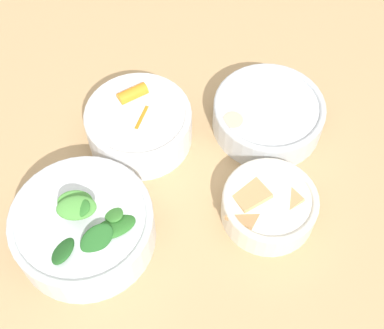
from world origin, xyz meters
name	(u,v)px	position (x,y,z in m)	size (l,w,h in m)	color
ground_plane	(202,320)	(0.00, 0.00, 0.00)	(10.00, 10.00, 0.00)	#4C4238
dining_table	(209,199)	(0.00, 0.00, 0.67)	(1.26, 1.10, 0.77)	tan
bowl_carrots	(139,124)	(-0.09, 0.08, 0.80)	(0.16, 0.16, 0.07)	white
bowl_greens	(83,227)	(-0.19, -0.07, 0.80)	(0.18, 0.18, 0.10)	silver
bowl_beans_hotdog	(268,115)	(0.10, 0.05, 0.79)	(0.17, 0.17, 0.05)	silver
bowl_cookies	(268,205)	(0.05, -0.09, 0.79)	(0.13, 0.13, 0.05)	silver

